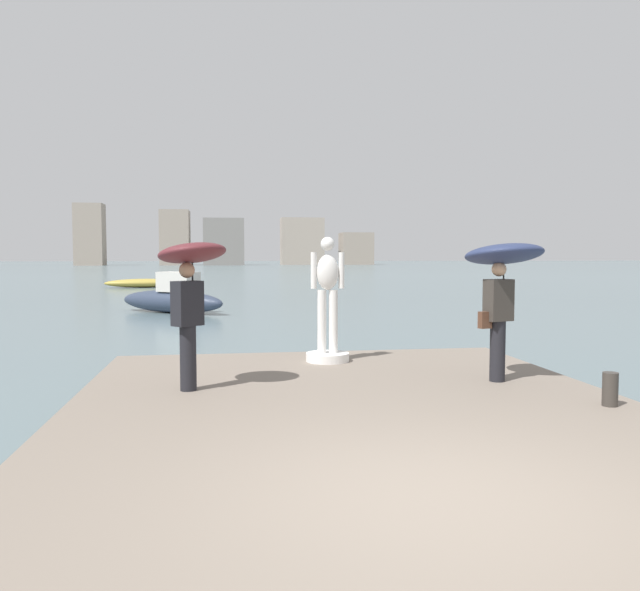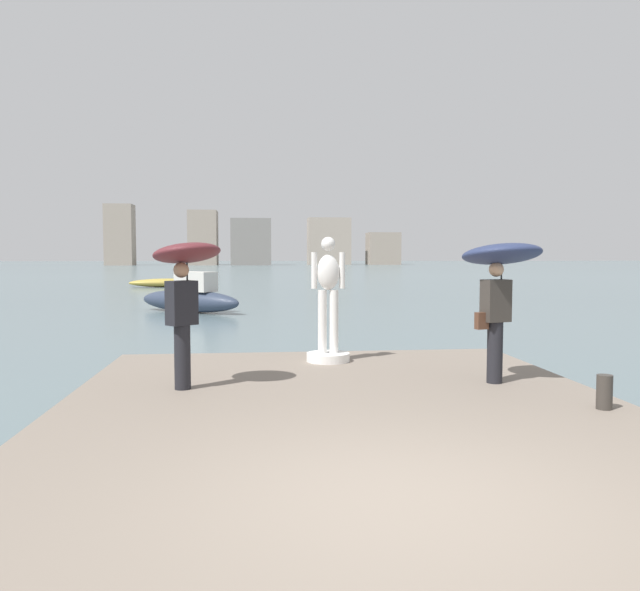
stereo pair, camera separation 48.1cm
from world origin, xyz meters
name	(u,v)px [view 2 (the right image)]	position (x,y,z in m)	size (l,w,h in m)	color
ground_plane	(270,287)	(0.00, 40.00, 0.00)	(400.00, 400.00, 0.00)	slate
pier	(356,441)	(0.00, 2.10, 0.20)	(7.04, 10.20, 0.40)	slate
statue_white_figure	(328,313)	(0.16, 6.09, 1.23)	(0.74, 0.74, 2.14)	white
onlooker_left	(185,276)	(-2.03, 4.14, 1.94)	(1.31, 1.31, 2.05)	black
onlooker_right	(500,270)	(2.40, 4.09, 2.02)	(1.39, 1.41, 2.05)	black
mooring_bollard	(604,392)	(3.03, 2.41, 0.60)	(0.18, 0.18, 0.41)	#38332D
boat_near	(169,283)	(-7.07, 40.12, 0.30)	(5.51, 1.74, 0.60)	#B2993D
boat_mid	(190,298)	(-3.61, 20.26, 0.57)	(4.58, 3.98, 1.59)	#2D384C
distant_skyline	(257,241)	(-0.45, 140.49, 5.54)	(66.92, 11.22, 13.47)	gray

